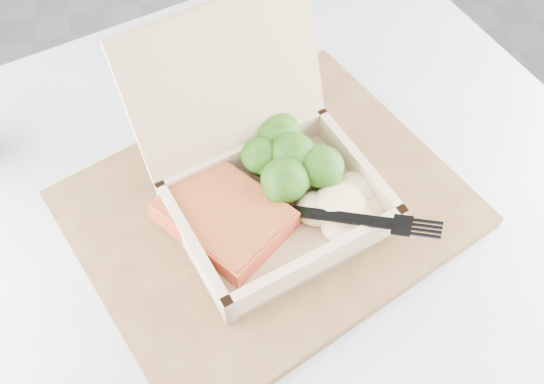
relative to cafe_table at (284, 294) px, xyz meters
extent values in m
plane|color=gray|center=(0.48, 0.21, -0.54)|extent=(4.00, 4.00, 0.00)
cylinder|color=black|center=(0.00, 0.00, -0.19)|extent=(0.08, 0.08, 0.69)
cube|color=silver|center=(0.00, 0.00, 0.17)|extent=(0.98, 0.98, 0.03)
cube|color=brown|center=(-0.02, 0.01, 0.19)|extent=(0.48, 0.44, 0.02)
cube|color=tan|center=(-0.01, 0.00, 0.21)|extent=(0.24, 0.21, 0.01)
cube|color=tan|center=(-0.10, -0.04, 0.22)|extent=(0.06, 0.15, 0.04)
cube|color=tan|center=(0.08, 0.03, 0.22)|extent=(0.06, 0.15, 0.04)
cube|color=tan|center=(0.01, -0.07, 0.22)|extent=(0.20, 0.07, 0.04)
cube|color=tan|center=(-0.03, 0.07, 0.22)|extent=(0.20, 0.07, 0.04)
cube|color=tan|center=(-0.04, 0.09, 0.32)|extent=(0.21, 0.12, 0.15)
cube|color=#E24B2C|center=(-0.07, 0.00, 0.22)|extent=(0.15, 0.15, 0.03)
ellipsoid|color=beige|center=(0.05, -0.02, 0.23)|extent=(0.09, 0.08, 0.03)
cube|color=black|center=(-0.01, -0.01, 0.24)|extent=(0.10, 0.06, 0.03)
cube|color=black|center=(0.06, -0.05, 0.24)|extent=(0.05, 0.04, 0.01)
cube|color=white|center=(-0.07, 0.22, 0.19)|extent=(0.09, 0.16, 0.00)
camera|label=1|loc=(-0.08, -0.33, 0.75)|focal=40.00mm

